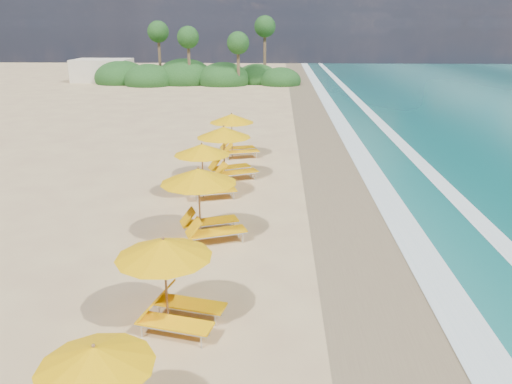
% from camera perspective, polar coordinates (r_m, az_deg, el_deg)
% --- Properties ---
extents(ground, '(160.00, 160.00, 0.00)m').
position_cam_1_polar(ground, '(19.13, 0.00, -3.41)').
color(ground, '#D2B57B').
rests_on(ground, ground).
extents(wet_sand, '(4.00, 160.00, 0.01)m').
position_cam_1_polar(wet_sand, '(19.38, 11.92, -3.52)').
color(wet_sand, olive).
rests_on(wet_sand, ground).
extents(surf_foam, '(4.00, 160.00, 0.01)m').
position_cam_1_polar(surf_foam, '(20.00, 19.59, -3.46)').
color(surf_foam, white).
rests_on(surf_foam, ground).
extents(station_1, '(2.92, 2.81, 2.38)m').
position_cam_1_polar(station_1, '(12.49, -9.46, -9.51)').
color(station_1, olive).
rests_on(station_1, ground).
extents(station_2, '(3.40, 3.35, 2.64)m').
position_cam_1_polar(station_2, '(17.27, -5.78, -0.74)').
color(station_2, olive).
rests_on(station_2, ground).
extents(station_3, '(3.06, 2.98, 2.42)m').
position_cam_1_polar(station_3, '(21.60, -5.59, 2.89)').
color(station_3, olive).
rests_on(station_3, ground).
extents(station_4, '(3.45, 3.43, 2.62)m').
position_cam_1_polar(station_4, '(24.16, -3.19, 4.91)').
color(station_4, olive).
rests_on(station_4, ground).
extents(station_5, '(3.16, 3.08, 2.50)m').
position_cam_1_polar(station_5, '(28.26, -2.36, 6.80)').
color(station_5, olive).
rests_on(station_5, ground).
extents(treeline, '(25.80, 8.80, 9.74)m').
position_cam_1_polar(treeline, '(64.43, -7.23, 12.93)').
color(treeline, '#163D14').
rests_on(treeline, ground).
extents(beach_building, '(7.00, 5.00, 2.80)m').
position_cam_1_polar(beach_building, '(69.80, -16.97, 13.05)').
color(beach_building, beige).
rests_on(beach_building, ground).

